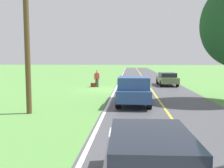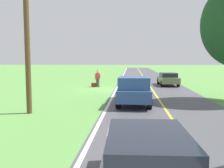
{
  "view_description": "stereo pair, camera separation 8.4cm",
  "coord_description": "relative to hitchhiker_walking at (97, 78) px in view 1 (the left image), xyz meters",
  "views": [
    {
      "loc": [
        -2.24,
        23.82,
        2.89
      ],
      "look_at": [
        -1.29,
        10.55,
        1.56
      ],
      "focal_mm": 40.14,
      "sensor_mm": 36.0,
      "label": 1
    },
    {
      "loc": [
        -2.32,
        23.81,
        2.89
      ],
      "look_at": [
        -1.29,
        10.55,
        1.56
      ],
      "focal_mm": 40.14,
      "sensor_mm": 36.0,
      "label": 2
    }
  ],
  "objects": [
    {
      "name": "road_surface",
      "position": [
        -5.44,
        1.83,
        -0.98
      ],
      "size": [
        7.2,
        120.0,
        0.0
      ],
      "primitive_type": "cube",
      "color": "#47474C",
      "rests_on": "ground"
    },
    {
      "name": "utility_pole_roadside",
      "position": [
        1.96,
        12.85,
        2.62
      ],
      "size": [
        0.28,
        0.28,
        7.21
      ],
      "primitive_type": "cylinder",
      "color": "brown",
      "rests_on": "ground"
    },
    {
      "name": "pickup_truck_passing",
      "position": [
        -3.65,
        9.71,
        -0.01
      ],
      "size": [
        2.18,
        5.44,
        1.82
      ],
      "color": "#2D4C84",
      "rests_on": "ground"
    },
    {
      "name": "lane_edge_line",
      "position": [
        -2.02,
        1.83,
        -0.98
      ],
      "size": [
        0.16,
        117.6,
        0.0
      ],
      "primitive_type": "cube",
      "color": "silver",
      "rests_on": "ground"
    },
    {
      "name": "hitchhiker_walking",
      "position": [
        0.0,
        0.0,
        0.0
      ],
      "size": [
        0.62,
        0.53,
        1.75
      ],
      "color": "#4C473D",
      "rests_on": "ground"
    },
    {
      "name": "suitcase_carried",
      "position": [
        0.43,
        0.04,
        -0.77
      ],
      "size": [
        0.48,
        0.24,
        0.42
      ],
      "primitive_type": "cube",
      "rotation": [
        0.0,
        0.0,
        1.48
      ],
      "color": "maroon",
      "rests_on": "ground"
    },
    {
      "name": "lane_centre_line",
      "position": [
        -5.44,
        1.83,
        -0.98
      ],
      "size": [
        0.14,
        117.6,
        0.0
      ],
      "primitive_type": "cube",
      "color": "gold",
      "rests_on": "ground"
    },
    {
      "name": "sedan_near_oncoming",
      "position": [
        -7.48,
        -2.11,
        -0.23
      ],
      "size": [
        2.01,
        4.44,
        1.41
      ],
      "color": "#66754C",
      "rests_on": "ground"
    },
    {
      "name": "sedan_ahead_same_lane",
      "position": [
        -3.82,
        20.84,
        -0.23
      ],
      "size": [
        2.03,
        4.45,
        1.41
      ],
      "color": "silver",
      "rests_on": "ground"
    },
    {
      "name": "ground_plane",
      "position": [
        -1.15,
        1.83,
        -0.98
      ],
      "size": [
        200.0,
        200.0,
        0.0
      ],
      "primitive_type": "plane",
      "color": "#568E42"
    }
  ]
}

